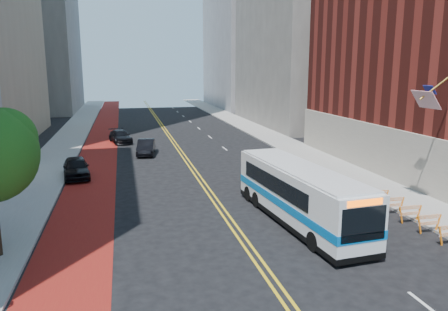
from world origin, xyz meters
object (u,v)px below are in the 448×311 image
transit_bus (298,193)px  car_b (146,147)px  car_c (120,137)px  car_a (76,167)px

transit_bus → car_b: 22.44m
car_c → transit_bus: bearing=-84.0°
car_a → car_b: car_a is taller
transit_bus → car_a: (-12.94, 13.23, -0.85)m
transit_bus → car_a: 18.52m
car_a → car_c: (3.35, 15.71, -0.10)m
transit_bus → car_a: size_ratio=2.49×
car_a → car_b: 9.92m
car_b → car_c: car_b is taller
car_c → car_a: bearing=-114.3°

